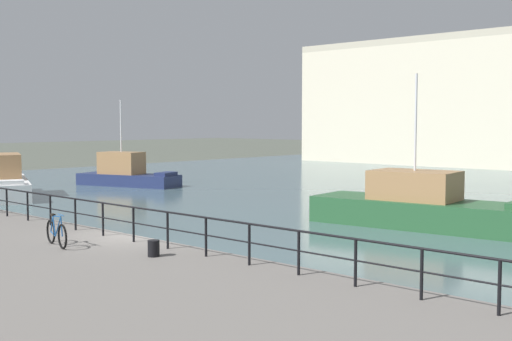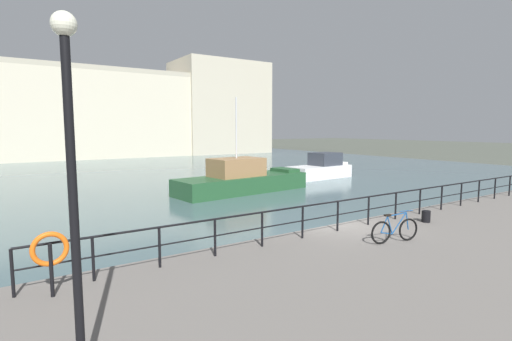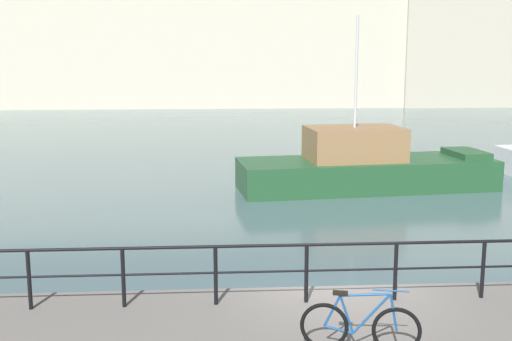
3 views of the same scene
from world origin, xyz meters
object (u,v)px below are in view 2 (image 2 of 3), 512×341
(life_ring_stand, at_px, (50,251))
(harbor_building, at_px, (124,114))
(parked_bicycle, at_px, (395,230))
(moored_blue_motorboat, at_px, (242,180))
(mooring_bollard, at_px, (426,216))
(quay_lamp_post, at_px, (71,157))
(moored_red_daysailer, at_px, (321,168))

(life_ring_stand, bearing_deg, harbor_building, 73.73)
(harbor_building, height_order, life_ring_stand, harbor_building)
(harbor_building, distance_m, parked_bicycle, 55.90)
(harbor_building, relative_size, moored_blue_motorboat, 6.21)
(parked_bicycle, bearing_deg, mooring_bollard, 30.01)
(moored_blue_motorboat, xyz_separation_m, quay_lamp_post, (-12.96, -17.00, 3.16))
(mooring_bollard, bearing_deg, parked_bicycle, -162.87)
(harbor_building, height_order, parked_bicycle, harbor_building)
(moored_blue_motorboat, bearing_deg, parked_bicycle, -109.81)
(mooring_bollard, height_order, quay_lamp_post, quay_lamp_post)
(harbor_building, bearing_deg, parked_bicycle, -96.52)
(mooring_bollard, relative_size, life_ring_stand, 0.31)
(harbor_building, xyz_separation_m, moored_red_daysailer, (7.28, -37.42, -5.91))
(mooring_bollard, relative_size, quay_lamp_post, 0.09)
(life_ring_stand, distance_m, quay_lamp_post, 4.06)
(moored_blue_motorboat, height_order, quay_lamp_post, moored_blue_motorboat)
(moored_blue_motorboat, bearing_deg, life_ring_stand, -140.04)
(harbor_building, height_order, quay_lamp_post, harbor_building)
(moored_red_daysailer, bearing_deg, moored_blue_motorboat, -169.11)
(mooring_bollard, xyz_separation_m, quay_lamp_post, (-12.53, -2.82, 2.95))
(harbor_building, distance_m, moored_blue_motorboat, 40.62)
(life_ring_stand, relative_size, quay_lamp_post, 0.28)
(moored_red_daysailer, bearing_deg, parked_bicycle, -131.50)
(moored_red_daysailer, distance_m, life_ring_stand, 28.15)
(moored_blue_motorboat, xyz_separation_m, mooring_bollard, (-0.43, -14.17, 0.21))
(harbor_building, xyz_separation_m, life_ring_stand, (-15.67, -53.68, -4.93))
(moored_blue_motorboat, distance_m, life_ring_stand, 18.83)
(moored_blue_motorboat, relative_size, life_ring_stand, 7.15)
(harbor_building, distance_m, quay_lamp_post, 59.26)
(moored_blue_motorboat, height_order, moored_red_daysailer, moored_blue_motorboat)
(parked_bicycle, distance_m, quay_lamp_post, 9.89)
(quay_lamp_post, bearing_deg, parked_bicycle, 11.13)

